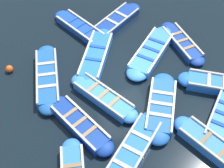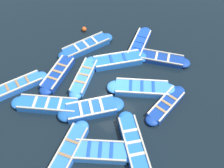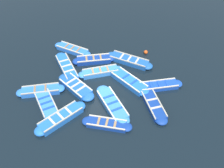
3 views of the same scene
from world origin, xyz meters
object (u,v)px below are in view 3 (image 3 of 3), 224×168
object	(u,v)px
boat_alongside	(67,67)
boat_near_quay	(159,86)
boat_drifting	(41,91)
boat_end_of_row	(94,60)
boat_inner_gap	(76,87)
buoy_orange_near	(146,52)
boat_tucked	(107,124)
boat_mid_row	(72,50)
boat_outer_right	(129,81)
boat_broadside	(154,105)
boat_bow_out	(112,105)
boat_outer_left	(100,72)
boat_stern_in	(61,118)
boat_centre	(47,105)
boat_far_corner	(129,60)

from	to	relation	value
boat_alongside	boat_near_quay	bearing A→B (deg)	87.82
boat_drifting	boat_end_of_row	xyz separation A→B (m)	(-4.13, 2.58, 0.00)
boat_inner_gap	buoy_orange_near	xyz separation A→B (m)	(-5.21, 4.15, -0.03)
boat_end_of_row	boat_alongside	world-z (taller)	boat_end_of_row
boat_tucked	boat_mid_row	bearing A→B (deg)	-144.64
boat_tucked	boat_outer_right	bearing A→B (deg)	171.78
boat_broadside	buoy_orange_near	world-z (taller)	boat_broadside
boat_mid_row	boat_bow_out	xyz separation A→B (m)	(5.02, 4.64, 0.00)
boat_drifting	boat_broadside	bearing A→B (deg)	94.46
boat_tucked	buoy_orange_near	xyz separation A→B (m)	(-7.78, 1.21, 0.01)
boat_outer_left	boat_stern_in	bearing A→B (deg)	-14.04
boat_drifting	boat_end_of_row	distance (m)	4.87
boat_centre	boat_alongside	size ratio (longest dim) A/B	0.87
boat_broadside	boat_centre	bearing A→B (deg)	-76.09
boat_broadside	boat_bow_out	world-z (taller)	boat_bow_out
boat_outer_right	boat_alongside	world-z (taller)	boat_outer_right
buoy_orange_near	boat_outer_right	bearing A→B (deg)	-9.46
boat_centre	boat_broadside	xyz separation A→B (m)	(-1.69, 6.84, -0.03)
boat_far_corner	boat_outer_left	xyz separation A→B (m)	(1.84, -1.82, -0.01)
boat_mid_row	boat_broadside	bearing A→B (deg)	58.94
boat_tucked	buoy_orange_near	bearing A→B (deg)	171.18
boat_drifting	boat_far_corner	world-z (taller)	boat_far_corner
boat_alongside	buoy_orange_near	world-z (taller)	boat_alongside
boat_alongside	boat_outer_left	xyz separation A→B (m)	(-0.12, 2.63, 0.01)
boat_mid_row	boat_far_corner	size ratio (longest dim) A/B	0.88
boat_outer_right	boat_mid_row	xyz separation A→B (m)	(-2.59, -5.28, -0.02)
boat_drifting	boat_bow_out	xyz separation A→B (m)	(0.02, 5.13, -0.01)
boat_alongside	boat_bow_out	bearing A→B (deg)	56.94
boat_drifting	boat_outer_right	size ratio (longest dim) A/B	0.93
boat_alongside	buoy_orange_near	distance (m)	6.50
boat_mid_row	boat_near_quay	xyz separation A→B (m)	(2.50, 7.40, -0.01)
boat_mid_row	boat_near_quay	distance (m)	7.81
boat_far_corner	boat_bow_out	size ratio (longest dim) A/B	1.12
boat_near_quay	boat_alongside	bearing A→B (deg)	-92.18
boat_near_quay	boat_tucked	distance (m)	4.93
boat_inner_gap	boat_bow_out	xyz separation A→B (m)	(0.96, 2.88, -0.02)
boat_drifting	boat_outer_left	size ratio (longest dim) A/B	1.01
boat_mid_row	boat_bow_out	size ratio (longest dim) A/B	0.98
boat_outer_right	boat_inner_gap	xyz separation A→B (m)	(1.47, -3.53, 0.00)
boat_outer_right	boat_alongside	xyz separation A→B (m)	(-0.36, -4.92, -0.01)
boat_end_of_row	boat_tucked	distance (m)	6.32
boat_far_corner	boat_near_quay	bearing A→B (deg)	49.21
boat_inner_gap	boat_mid_row	bearing A→B (deg)	-156.55
boat_mid_row	boat_outer_left	world-z (taller)	boat_outer_left
boat_tucked	boat_outer_left	bearing A→B (deg)	-159.28
boat_far_corner	boat_near_quay	xyz separation A→B (m)	(2.23, 2.59, -0.03)
boat_centre	boat_bow_out	size ratio (longest dim) A/B	0.88
boat_inner_gap	boat_bow_out	size ratio (longest dim) A/B	0.97
boat_outer_right	boat_near_quay	xyz separation A→B (m)	(-0.09, 2.11, -0.03)
boat_inner_gap	boat_broadside	xyz separation A→B (m)	(0.33, 5.53, -0.03)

